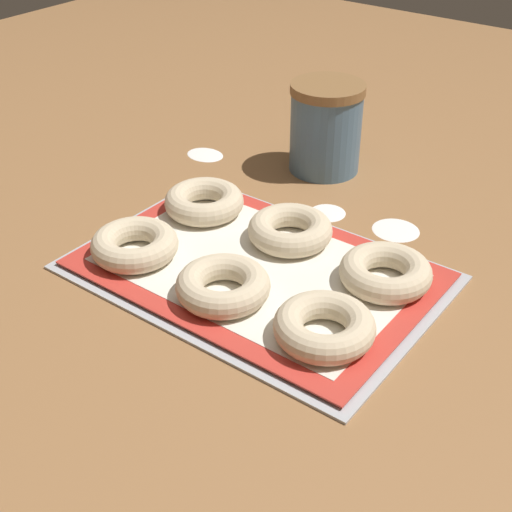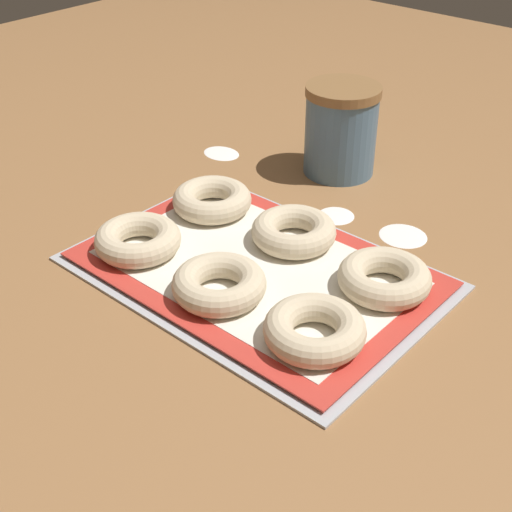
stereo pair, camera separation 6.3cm
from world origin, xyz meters
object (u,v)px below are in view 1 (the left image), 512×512
Objects in this scene: bagel_front_right at (324,326)px; flour_canister at (326,127)px; bagel_front_left at (135,245)px; bagel_back_right at (385,272)px; bagel_front_center at (223,285)px; baking_tray at (256,271)px; bagel_back_left at (204,202)px; bagel_back_center at (290,230)px.

flour_canister is at bearing 122.30° from bagel_front_right.
bagel_back_right is (0.32, 0.15, 0.00)m from bagel_front_left.
flour_canister reaches higher than bagel_front_center.
bagel_back_right is at bearing 88.47° from bagel_front_right.
bagel_front_center is (0.01, -0.08, 0.03)m from baking_tray.
flour_canister is at bearing 106.77° from baking_tray.
bagel_front_right is 1.00× the size of bagel_back_left.
bagel_front_left is (-0.15, -0.08, 0.03)m from baking_tray.
bagel_back_left is at bearing 154.74° from bagel_front_right.
baking_tray is 0.36m from flour_canister.
bagel_front_right is at bearing -44.92° from bagel_back_center.
bagel_back_center is (0.15, 0.16, 0.00)m from bagel_front_left.
bagel_back_left is 0.27m from flour_canister.
bagel_back_center and bagel_back_right have the same top height.
bagel_front_center is 0.43m from flour_canister.
bagel_back_center is at bearing 47.10° from bagel_front_left.
bagel_front_center is 0.17m from bagel_back_center.
flour_canister is (-0.11, 0.42, 0.05)m from bagel_front_center.
flour_canister reaches higher than bagel_front_right.
bagel_front_left and bagel_back_right have the same top height.
bagel_front_left is at bearing -132.90° from bagel_back_center.
bagel_front_center is (0.16, -0.00, 0.00)m from bagel_front_left.
bagel_back_right is (0.16, -0.01, 0.00)m from bagel_back_center.
bagel_front_center is 1.00× the size of bagel_back_center.
bagel_front_right is 0.49m from flour_canister.
bagel_front_left is 1.00× the size of bagel_front_right.
bagel_front_center reaches higher than baking_tray.
flour_canister reaches higher than bagel_back_center.
bagel_back_left is at bearing -102.21° from flour_canister.
baking_tray is 0.18m from bagel_back_right.
baking_tray is at bearing -155.89° from bagel_back_right.
baking_tray is at bearing 154.96° from bagel_front_right.
bagel_back_center is 0.16m from bagel_back_right.
baking_tray is at bearing 27.11° from bagel_front_left.
bagel_back_center is (-0.01, 0.17, 0.00)m from bagel_front_center.
bagel_front_center is 0.23m from bagel_back_left.
baking_tray is 0.18m from bagel_front_left.
bagel_front_right is (0.31, 0.01, 0.00)m from bagel_front_left.
bagel_back_left and bagel_back_center have the same top height.
bagel_back_right is at bearing 25.60° from bagel_front_left.
baking_tray is 3.98× the size of bagel_back_left.
bagel_back_right is 0.79× the size of flour_canister.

